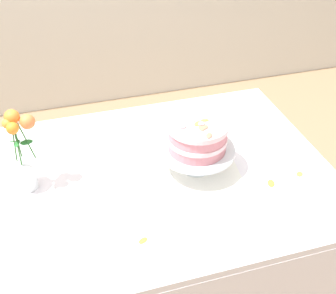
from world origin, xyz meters
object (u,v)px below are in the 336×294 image
flower_vase (23,157)px  dining_table (152,197)px  layer_cake (197,136)px  cake_stand (197,152)px

flower_vase → dining_table: bearing=-11.4°
layer_cake → cake_stand: bearing=79.9°
dining_table → layer_cake: bearing=3.0°
dining_table → layer_cake: size_ratio=6.16×
flower_vase → layer_cake: bearing=-7.3°
dining_table → flower_vase: size_ratio=4.36×
dining_table → cake_stand: (0.18, 0.01, 0.18)m
cake_stand → layer_cake: size_ratio=1.28×
cake_stand → flower_vase: (-0.62, 0.08, 0.06)m
cake_stand → layer_cake: 0.08m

